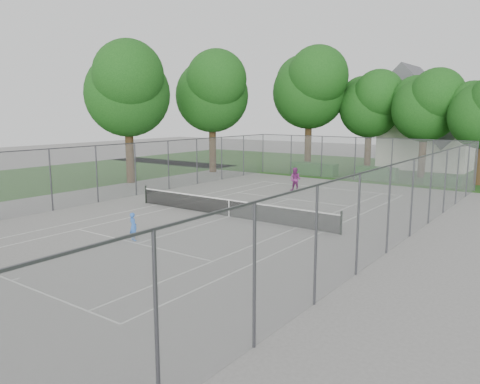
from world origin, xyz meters
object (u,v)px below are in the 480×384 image
Objects in this scene: house at (428,127)px; girl_player at (133,227)px; woman_player at (295,179)px; tennis_net at (229,207)px.

girl_player is (-3.02, -35.23, -3.47)m from house.
house reaches higher than woman_player.
girl_player is at bearing -94.63° from tennis_net.
house reaches higher than tennis_net.
woman_player reaches higher than tennis_net.
woman_player is at bearing -72.42° from girl_player.
house is (2.52, 29.07, 3.58)m from tennis_net.
tennis_net is 9.39m from woman_player.
house is 20.37m from woman_player.
tennis_net is at bearing -94.96° from house.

